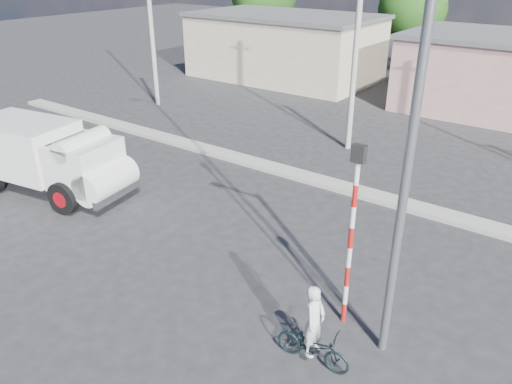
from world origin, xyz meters
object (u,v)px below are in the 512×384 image
Objects in this scene: bicycle at (313,346)px; streetlight at (404,128)px; cyclist at (314,332)px; traffic_pole at (352,224)px; truck at (50,156)px.

bicycle is 0.18× the size of streetlight.
cyclist reaches higher than bicycle.
cyclist is (0.00, 0.00, 0.37)m from bicycle.
cyclist is 2.39m from traffic_pole.
cyclist is at bearing -123.72° from streetlight.
bicycle is 1.02× the size of cyclist.
bicycle is (11.69, -1.75, -0.95)m from truck.
bicycle is 2.68m from traffic_pole.
truck is 3.92× the size of cyclist.
traffic_pole is (-0.09, 1.58, 1.79)m from cyclist.
traffic_pole reaches higher than cyclist.
streetlight reaches higher than truck.
traffic_pole is at bearing 162.27° from streetlight.
truck is at bearing 179.14° from traffic_pole.
cyclist is at bearing -18.09° from truck.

